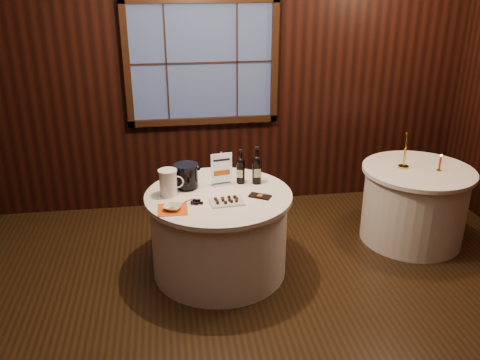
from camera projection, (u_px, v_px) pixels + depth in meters
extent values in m
plane|color=black|center=(235.00, 342.00, 3.78)|extent=(6.00, 6.00, 0.00)
cube|color=black|center=(202.00, 76.00, 5.48)|extent=(6.00, 0.02, 3.00)
cube|color=#3B4B7D|center=(202.00, 62.00, 5.40)|extent=(1.50, 0.01, 1.20)
cylinder|color=white|center=(219.00, 235.00, 4.55)|extent=(1.20, 1.20, 0.73)
cylinder|color=white|center=(219.00, 196.00, 4.40)|extent=(1.28, 1.28, 0.04)
cylinder|color=white|center=(413.00, 206.00, 5.10)|extent=(1.00, 1.00, 0.73)
cylinder|color=white|center=(419.00, 171.00, 4.95)|extent=(1.08, 1.08, 0.04)
cube|color=silver|center=(221.00, 184.00, 4.58)|extent=(0.18, 0.12, 0.02)
cube|color=silver|center=(221.00, 167.00, 4.52)|extent=(0.02, 0.02, 0.30)
cube|color=white|center=(221.00, 168.00, 4.51)|extent=(0.19, 0.04, 0.27)
cylinder|color=black|center=(241.00, 172.00, 4.58)|extent=(0.08, 0.08, 0.21)
sphere|color=black|center=(241.00, 162.00, 4.54)|extent=(0.08, 0.08, 0.08)
cylinder|color=black|center=(241.00, 156.00, 4.52)|extent=(0.03, 0.03, 0.09)
cylinder|color=black|center=(241.00, 151.00, 4.50)|extent=(0.03, 0.03, 0.02)
cube|color=beige|center=(241.00, 174.00, 4.54)|extent=(0.05, 0.02, 0.07)
cylinder|color=black|center=(257.00, 172.00, 4.57)|extent=(0.08, 0.08, 0.22)
sphere|color=black|center=(257.00, 160.00, 4.52)|extent=(0.08, 0.08, 0.08)
cylinder|color=black|center=(257.00, 154.00, 4.50)|extent=(0.03, 0.03, 0.10)
cylinder|color=black|center=(257.00, 148.00, 4.48)|extent=(0.04, 0.04, 0.02)
cube|color=beige|center=(258.00, 173.00, 4.53)|extent=(0.06, 0.01, 0.08)
cylinder|color=black|center=(187.00, 186.00, 4.50)|extent=(0.16, 0.16, 0.03)
cylinder|color=black|center=(186.00, 176.00, 4.46)|extent=(0.20, 0.20, 0.18)
cylinder|color=black|center=(186.00, 165.00, 4.43)|extent=(0.22, 0.22, 0.02)
cube|color=white|center=(227.00, 202.00, 4.22)|extent=(0.29, 0.21, 0.02)
cube|color=black|center=(260.00, 196.00, 4.33)|extent=(0.21, 0.18, 0.02)
cylinder|color=#372814|center=(188.00, 201.00, 4.20)|extent=(0.07, 0.03, 0.03)
cylinder|color=white|center=(168.00, 183.00, 4.32)|extent=(0.15, 0.15, 0.22)
cylinder|color=white|center=(167.00, 171.00, 4.28)|extent=(0.16, 0.16, 0.01)
torus|color=white|center=(177.00, 182.00, 4.33)|extent=(0.11, 0.02, 0.11)
cube|color=#DF4F12|center=(173.00, 209.00, 4.10)|extent=(0.24, 0.24, 0.00)
imported|color=white|center=(173.00, 207.00, 4.09)|extent=(0.18, 0.18, 0.03)
cylinder|color=gold|center=(403.00, 167.00, 4.97)|extent=(0.10, 0.10, 0.02)
cylinder|color=gold|center=(406.00, 150.00, 4.90)|extent=(0.02, 0.02, 0.32)
cylinder|color=gold|center=(408.00, 133.00, 4.83)|extent=(0.05, 0.05, 0.03)
cylinder|color=gold|center=(439.00, 170.00, 4.89)|extent=(0.05, 0.05, 0.01)
cylinder|color=#A1200C|center=(440.00, 163.00, 4.86)|extent=(0.02, 0.02, 0.14)
sphere|color=#FFB23F|center=(441.00, 156.00, 4.83)|extent=(0.02, 0.02, 0.02)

